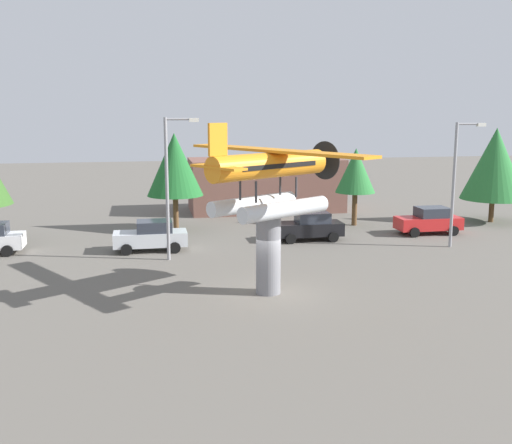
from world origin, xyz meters
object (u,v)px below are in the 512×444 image
Objects in this scene: tree_east at (175,165)px; streetlight_primary at (171,178)px; storefront_building at (266,185)px; tree_far_east at (495,164)px; floatplane_monument at (271,176)px; display_pedestal at (268,254)px; car_mid_silver at (151,236)px; car_far_black at (309,226)px; streetlight_secondary at (457,175)px; tree_center_back at (356,171)px; car_distant_red at (429,221)px.

streetlight_primary is at bearing -94.53° from tree_east.
storefront_building is 1.78× the size of tree_far_east.
tree_east is (-3.36, 15.13, -0.82)m from floatplane_monument.
display_pedestal is 0.85× the size of car_mid_silver.
car_mid_silver is at bearing 87.10° from floatplane_monument.
car_mid_silver is 9.83m from car_far_black.
streetlight_primary reaches higher than streetlight_secondary.
streetlight_primary is at bearing -149.77° from tree_center_back.
display_pedestal is 0.49× the size of streetlight_secondary.
floatplane_monument is at bearing 65.71° from car_far_black.
tree_center_back reaches higher than car_far_black.
display_pedestal is 11.48m from car_far_black.
car_far_black is at bearing 65.34° from display_pedestal.
car_far_black is 0.57× the size of streetlight_secondary.
car_distant_red is at bearing 12.98° from streetlight_primary.
car_mid_silver is at bearing -126.16° from storefront_building.
tree_east is at bearing -15.03° from car_distant_red.
display_pedestal is at bearing -122.27° from tree_center_back.
storefront_building is (-8.70, 11.17, 1.20)m from car_distant_red.
floatplane_monument is at bearing -77.47° from tree_east.
floatplane_monument is at bearing -151.11° from streetlight_secondary.
car_distant_red is 0.62× the size of tree_far_east.
car_mid_silver is 25.04m from tree_far_east.
display_pedestal is at bearing 39.75° from car_distant_red.
car_mid_silver is at bearing 114.81° from streetlight_primary.
streetlight_secondary is (12.73, 7.03, 2.51)m from display_pedestal.
car_far_black is 9.29m from streetlight_secondary.
streetlight_secondary reaches higher than car_distant_red.
streetlight_primary is at bearing 119.41° from display_pedestal.
streetlight_primary is at bearing 21.80° from car_far_black.
car_mid_silver is at bearing 118.29° from display_pedestal.
storefront_building is at bearing 61.39° from streetlight_primary.
car_mid_silver is at bearing 172.80° from streetlight_secondary.
tree_east is (-3.25, 15.20, 2.64)m from display_pedestal.
streetlight_secondary is 9.59m from tree_far_east.
streetlight_secondary is 1.36× the size of tree_center_back.
display_pedestal is at bearing -77.92° from tree_east.
tree_far_east is (19.39, 13.94, 2.43)m from display_pedestal.
streetlight_secondary is at bearing -60.65° from storefront_building.
streetlight_primary is 24.33m from tree_far_east.
streetlight_primary reaches higher than display_pedestal.
tree_far_east is (6.66, 6.91, -0.08)m from streetlight_secondary.
tree_center_back reaches higher than car_mid_silver.
tree_far_east reaches higher than car_mid_silver.
display_pedestal is 0.66× the size of tree_center_back.
tree_center_back is at bearing -2.91° from tree_east.
tree_east is 0.96× the size of tree_far_east.
floatplane_monument is 2.24× the size of car_distant_red.
display_pedestal is at bearing -144.29° from tree_far_east.
tree_far_east is at bearing -169.16° from car_mid_silver.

